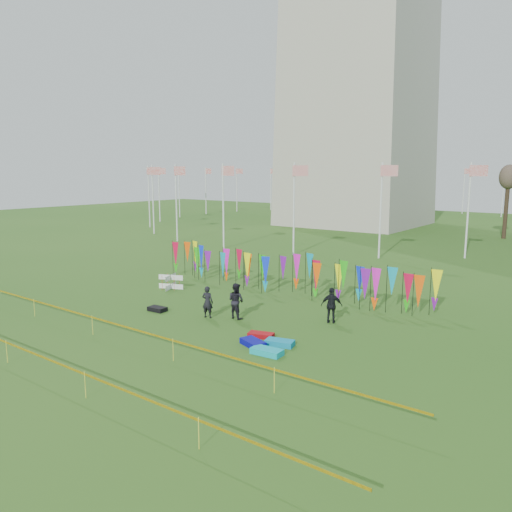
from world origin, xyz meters
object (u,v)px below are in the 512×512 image
Objects in this scene: person_right at (332,305)px; kite_bag_red at (261,335)px; box_kite at (171,282)px; kite_bag_teal at (267,351)px; person_left at (208,302)px; kite_bag_blue at (253,343)px; kite_bag_turquoise at (280,343)px; kite_bag_black at (157,309)px; person_mid at (236,301)px.

person_right reaches higher than kite_bag_red.
box_kite is 0.71× the size of kite_bag_teal.
person_left is 1.37× the size of kite_bag_blue.
kite_bag_teal reaches higher than kite_bag_red.
kite_bag_black is at bearing 176.55° from kite_bag_turquoise.
kite_bag_turquoise is (5.19, -1.20, -0.68)m from person_left.
kite_bag_black is at bearing -1.31° from person_right.
person_right reaches higher than box_kite.
person_right is (11.40, -0.25, 0.41)m from box_kite.
kite_bag_red is (3.93, -0.83, -0.70)m from person_left.
box_kite is at bearing 158.59° from kite_bag_turquoise.
box_kite reaches higher than kite_bag_teal.
kite_bag_turquoise is at bearing -21.41° from box_kite.
kite_bag_blue reaches higher than kite_bag_teal.
person_right is 5.36m from kite_bag_teal.
kite_bag_turquoise reaches higher than kite_bag_black.
kite_bag_teal is at bearing 141.15° from person_left.
person_mid is at bearing -162.24° from person_left.
kite_bag_red is at bearing -0.93° from kite_bag_black.
kite_bag_teal is (5.37, -2.38, -0.68)m from person_left.
kite_bag_red is at bearing 163.31° from kite_bag_turquoise.
box_kite is at bearing 128.39° from kite_bag_black.
kite_bag_blue is at bearing -9.36° from kite_bag_black.
kite_bag_turquoise is at bearing 62.23° from person_right.
kite_bag_blue is (-0.89, -0.70, 0.00)m from kite_bag_turquoise.
person_left is at bearing 3.52° from person_right.
person_right is at bearing 23.72° from kite_bag_black.
kite_bag_teal is at bearing -23.83° from kite_bag_blue.
person_right reaches higher than kite_bag_blue.
person_left is 1.35× the size of kite_bag_turquoise.
box_kite is 0.77× the size of kite_bag_turquoise.
kite_bag_blue reaches higher than kite_bag_black.
person_left reaches higher than box_kite.
person_mid is at bearing 142.86° from kite_bag_teal.
kite_bag_red is at bearing 108.96° from kite_bag_blue.
box_kite reaches higher than kite_bag_turquoise.
box_kite is at bearing -26.31° from person_right.
person_left is 4.08m from kite_bag_red.
kite_bag_turquoise is 1.23× the size of kite_bag_black.
kite_bag_teal is at bearing -11.33° from kite_bag_black.
box_kite reaches higher than kite_bag_blue.
kite_bag_teal is (-0.02, -5.31, -0.75)m from person_right.
person_mid is at bearing 153.58° from kite_bag_turquoise.
kite_bag_blue is 1.16m from kite_bag_teal.
kite_bag_blue is 1.21× the size of kite_bag_black.
person_mid is 5.27m from kite_bag_teal.
kite_bag_turquoise is at bearing 98.51° from kite_bag_teal.
person_left is 5.91m from kite_bag_teal.
kite_bag_turquoise is 1.31m from kite_bag_red.
person_left is at bearing 156.11° from kite_bag_blue.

